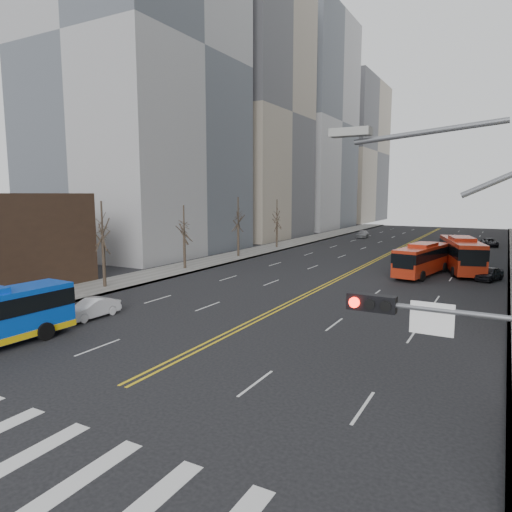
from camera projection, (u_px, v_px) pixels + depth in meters
ground at (7, 444)px, 14.58m from camera, size 220.00×220.00×0.00m
sidewalk_left at (250, 253)px, 61.52m from camera, size 5.00×130.00×0.15m
crosswalk at (7, 444)px, 14.58m from camera, size 26.70×4.00×0.01m
centerline at (391, 252)px, 62.32m from camera, size 0.55×100.00×0.01m
office_towers at (418, 90)px, 70.76m from camera, size 83.00×134.00×58.00m
signal_mast at (509, 350)px, 9.08m from camera, size 5.37×0.37×9.39m
street_trees at (279, 224)px, 47.34m from camera, size 35.20×47.20×7.60m
red_bus_near at (423, 257)px, 44.56m from camera, size 4.12×10.21×3.19m
red_bus_far at (461, 252)px, 46.78m from camera, size 5.52×11.66×3.60m
car_white at (92, 308)px, 29.35m from camera, size 1.47×3.86×1.26m
car_dark_mid at (490, 274)px, 42.05m from camera, size 2.62×3.98×1.26m
car_silver at (363, 234)px, 83.39m from camera, size 2.26×4.62×1.29m
car_dark_far at (490, 242)px, 69.56m from camera, size 2.87×4.74×1.23m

